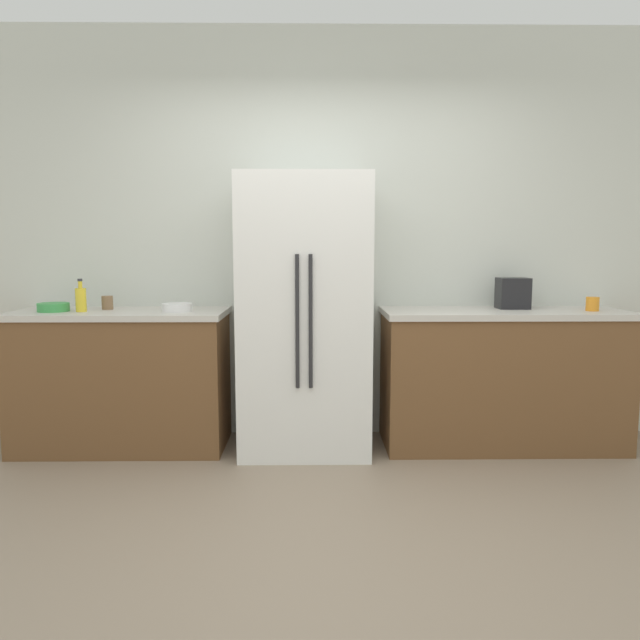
{
  "coord_description": "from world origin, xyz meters",
  "views": [
    {
      "loc": [
        -0.1,
        -2.5,
        1.34
      ],
      "look_at": [
        -0.06,
        0.42,
        0.98
      ],
      "focal_mm": 33.11,
      "sensor_mm": 36.0,
      "label": 1
    }
  ],
  "objects_px": {
    "cup_a": "(107,303)",
    "bowl_a": "(177,307)",
    "cup_b": "(592,304)",
    "bowl_b": "(53,307)",
    "refrigerator": "(305,315)",
    "bottle_a": "(81,299)",
    "toaster": "(513,293)"
  },
  "relations": [
    {
      "from": "bottle_a",
      "to": "cup_b",
      "type": "relative_size",
      "value": 2.35
    },
    {
      "from": "cup_a",
      "to": "bowl_a",
      "type": "height_order",
      "value": "cup_a"
    },
    {
      "from": "cup_b",
      "to": "bowl_b",
      "type": "relative_size",
      "value": 0.46
    },
    {
      "from": "cup_b",
      "to": "bowl_a",
      "type": "distance_m",
      "value": 2.72
    },
    {
      "from": "refrigerator",
      "to": "bowl_b",
      "type": "relative_size",
      "value": 9.05
    },
    {
      "from": "refrigerator",
      "to": "bowl_b",
      "type": "distance_m",
      "value": 1.64
    },
    {
      "from": "cup_a",
      "to": "cup_b",
      "type": "height_order",
      "value": "same"
    },
    {
      "from": "cup_a",
      "to": "bowl_b",
      "type": "distance_m",
      "value": 0.33
    },
    {
      "from": "toaster",
      "to": "bowl_a",
      "type": "xyz_separation_m",
      "value": [
        -2.25,
        -0.15,
        -0.08
      ]
    },
    {
      "from": "cup_b",
      "to": "bowl_b",
      "type": "distance_m",
      "value": 3.53
    },
    {
      "from": "toaster",
      "to": "bowl_b",
      "type": "height_order",
      "value": "toaster"
    },
    {
      "from": "cup_b",
      "to": "bowl_a",
      "type": "relative_size",
      "value": 0.47
    },
    {
      "from": "refrigerator",
      "to": "bowl_a",
      "type": "height_order",
      "value": "refrigerator"
    },
    {
      "from": "cup_a",
      "to": "bowl_b",
      "type": "relative_size",
      "value": 0.46
    },
    {
      "from": "bottle_a",
      "to": "cup_b",
      "type": "xyz_separation_m",
      "value": [
        3.34,
        0.0,
        -0.04
      ]
    },
    {
      "from": "toaster",
      "to": "cup_b",
      "type": "bearing_deg",
      "value": -17.98
    },
    {
      "from": "toaster",
      "to": "bowl_a",
      "type": "relative_size",
      "value": 1.08
    },
    {
      "from": "toaster",
      "to": "cup_a",
      "type": "distance_m",
      "value": 2.75
    },
    {
      "from": "bowl_a",
      "to": "bowl_b",
      "type": "bearing_deg",
      "value": 179.04
    },
    {
      "from": "refrigerator",
      "to": "bottle_a",
      "type": "bearing_deg",
      "value": -179.27
    },
    {
      "from": "refrigerator",
      "to": "cup_b",
      "type": "relative_size",
      "value": 19.7
    },
    {
      "from": "bottle_a",
      "to": "cup_a",
      "type": "distance_m",
      "value": 0.19
    },
    {
      "from": "bottle_a",
      "to": "cup_b",
      "type": "bearing_deg",
      "value": 0.08
    },
    {
      "from": "bowl_a",
      "to": "bowl_b",
      "type": "height_order",
      "value": "bowl_b"
    },
    {
      "from": "toaster",
      "to": "cup_a",
      "type": "relative_size",
      "value": 2.31
    },
    {
      "from": "bottle_a",
      "to": "bowl_a",
      "type": "xyz_separation_m",
      "value": [
        0.62,
        0.01,
        -0.06
      ]
    },
    {
      "from": "cup_a",
      "to": "bottle_a",
      "type": "bearing_deg",
      "value": -129.74
    },
    {
      "from": "toaster",
      "to": "bowl_b",
      "type": "distance_m",
      "value": 3.06
    },
    {
      "from": "refrigerator",
      "to": "cup_a",
      "type": "bearing_deg",
      "value": 174.6
    },
    {
      "from": "refrigerator",
      "to": "toaster",
      "type": "distance_m",
      "value": 1.43
    },
    {
      "from": "bottle_a",
      "to": "refrigerator",
      "type": "bearing_deg",
      "value": 0.73
    },
    {
      "from": "toaster",
      "to": "bottle_a",
      "type": "distance_m",
      "value": 2.87
    }
  ]
}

